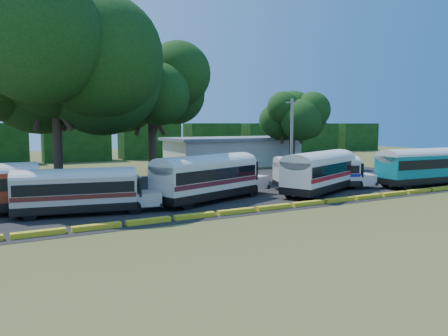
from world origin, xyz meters
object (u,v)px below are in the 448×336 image
bus_white_red (321,170)px  tree_west (54,57)px  bus_teal (423,165)px  bus_cream_west (79,189)px

bus_white_red → tree_west: (-18.98, 12.87, 9.64)m
bus_teal → bus_white_red: bearing=177.0°
bus_cream_west → bus_teal: bearing=6.7°
bus_teal → tree_west: (-30.29, 14.16, 9.60)m
bus_cream_west → tree_west: (0.49, 12.03, 9.95)m
bus_white_red → tree_west: size_ratio=0.65×
bus_white_red → bus_teal: 11.38m
bus_white_red → bus_teal: (11.31, -1.29, 0.03)m
bus_cream_west → bus_white_red: bus_white_red is taller
bus_cream_west → bus_white_red: size_ratio=0.86×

